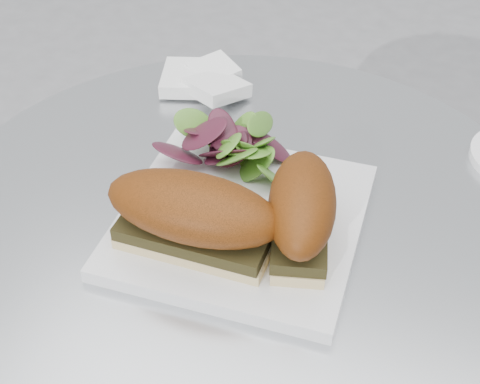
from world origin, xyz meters
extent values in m
cylinder|color=silver|center=(0.00, 0.00, 0.72)|extent=(0.70, 0.70, 0.02)
cube|color=white|center=(0.00, -0.01, 0.74)|extent=(0.25, 0.25, 0.02)
cube|color=#D2AE83|center=(-0.02, -0.07, 0.75)|extent=(0.15, 0.06, 0.01)
cube|color=black|center=(-0.02, -0.07, 0.77)|extent=(0.15, 0.07, 0.01)
ellipsoid|color=#632909|center=(-0.02, -0.07, 0.80)|extent=(0.18, 0.08, 0.06)
cube|color=#D2AE83|center=(0.07, -0.03, 0.75)|extent=(0.08, 0.13, 0.01)
cube|color=black|center=(0.07, -0.03, 0.77)|extent=(0.08, 0.13, 0.01)
ellipsoid|color=#632909|center=(0.07, -0.03, 0.80)|extent=(0.10, 0.16, 0.06)
camera|label=1|loc=(0.17, -0.49, 1.22)|focal=50.00mm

